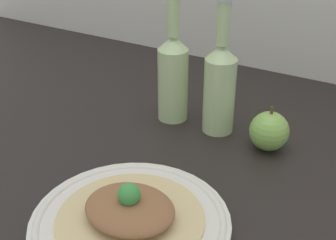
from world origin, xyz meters
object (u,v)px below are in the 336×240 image
(plate, at_px, (131,223))
(plated_food, at_px, (130,211))
(apple, at_px, (269,131))
(cider_bottle_right, at_px, (220,84))
(cider_bottle_left, at_px, (173,73))

(plate, distance_m, plated_food, 0.02)
(plated_food, xyz_separation_m, apple, (0.10, 0.31, 0.00))
(cider_bottle_right, height_order, apple, cider_bottle_right)
(plate, xyz_separation_m, plated_food, (0.00, -0.00, 0.02))
(plated_food, bearing_deg, cider_bottle_right, 91.97)
(plate, height_order, plated_food, plated_food)
(cider_bottle_left, relative_size, cider_bottle_right, 1.00)
(cider_bottle_left, bearing_deg, plated_food, -70.95)
(plated_food, height_order, cider_bottle_left, cider_bottle_left)
(cider_bottle_right, bearing_deg, cider_bottle_left, 180.00)
(plate, xyz_separation_m, apple, (0.10, 0.31, 0.02))
(plate, bearing_deg, cider_bottle_right, 91.97)
(plate, bearing_deg, apple, 72.34)
(cider_bottle_left, distance_m, apple, 0.22)
(plated_food, distance_m, cider_bottle_left, 0.35)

